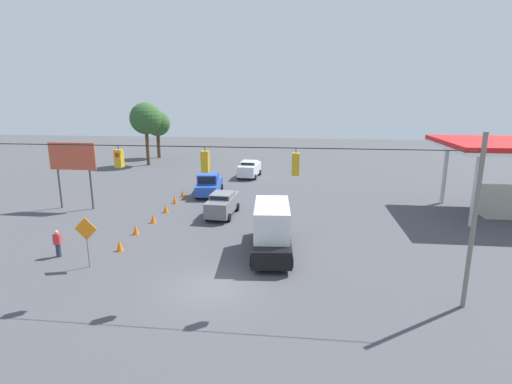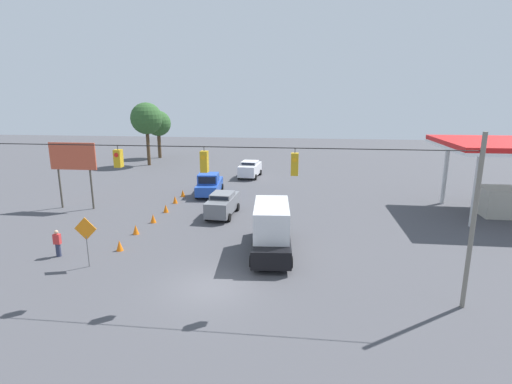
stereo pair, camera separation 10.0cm
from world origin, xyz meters
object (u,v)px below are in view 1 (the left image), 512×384
Objects in this scene: overhead_signal_span at (208,195)px; tree_horizon_left at (146,119)px; tree_horizon_right at (157,124)px; pickup_truck_blue_withflow_far at (209,185)px; sedan_grey_withflow_mid at (222,204)px; traffic_cone_nearest at (120,246)px; traffic_cone_fifth at (175,200)px; traffic_cone_farthest at (183,193)px; traffic_cone_second at (136,230)px; roadside_billboard at (73,161)px; pedestrian at (58,244)px; gas_station at (510,162)px; sedan_white_withflow_deep at (249,169)px; traffic_cone_fourth at (166,208)px; traffic_cone_third at (153,219)px; box_truck_black_crossing_near at (272,229)px; work_zone_sign at (86,233)px.

overhead_signal_span is 37.80m from tree_horizon_left.
pickup_truck_blue_withflow_far is at bearing 120.58° from tree_horizon_right.
sedan_grey_withflow_mid is 9.27m from traffic_cone_nearest.
traffic_cone_fifth is at bearing 117.37° from tree_horizon_left.
tree_horizon_left is at bearing -59.36° from traffic_cone_farthest.
traffic_cone_second is at bearing -47.29° from overhead_signal_span.
roadside_billboard is 3.40× the size of pedestrian.
gas_station reaches higher than roadside_billboard.
traffic_cone_fifth is 2.37m from traffic_cone_farthest.
sedan_white_withflow_deep is 15.66m from traffic_cone_fourth.
traffic_cone_fifth is at bearing -91.13° from traffic_cone_second.
traffic_cone_third is at bearing -90.26° from traffic_cone_nearest.
traffic_cone_fourth is 0.09× the size of tree_horizon_right.
tree_horizon_right is at bearing -67.01° from overhead_signal_span.
traffic_cone_fourth is at bearing 71.86° from sedan_white_withflow_deep.
traffic_cone_second is at bearing 78.06° from pickup_truck_blue_withflow_far.
traffic_cone_fifth is 0.12× the size of roadside_billboard.
sedan_white_withflow_deep is at bearing -29.89° from gas_station.
traffic_cone_fourth is 10.01m from pedestrian.
traffic_cone_farthest is at bearing -88.37° from traffic_cone_fourth.
traffic_cone_third is 9.06m from roadside_billboard.
tree_horizon_right is (10.54, -27.69, 4.75)m from traffic_cone_fourth.
pedestrian is 0.23× the size of tree_horizon_right.
box_truck_black_crossing_near is 15.71m from traffic_cone_farthest.
traffic_cone_fifth is 0.41× the size of pedestrian.
box_truck_black_crossing_near reaches higher than sedan_grey_withflow_mid.
traffic_cone_nearest and traffic_cone_third have the same top height.
overhead_signal_span reaches higher than tree_horizon_right.
pickup_truck_blue_withflow_far is 15.40m from box_truck_black_crossing_near.
traffic_cone_second is (0.23, -2.94, 0.00)m from traffic_cone_nearest.
pickup_truck_blue_withflow_far reaches higher than traffic_cone_nearest.
traffic_cone_farthest is at bearing -147.60° from roadside_billboard.
overhead_signal_span is 8.25× the size of work_zone_sign.
tree_horizon_left is at bearing -74.21° from work_zone_sign.
overhead_signal_span is at bearing 112.99° from tree_horizon_right.
tree_horizon_right reaches higher than box_truck_black_crossing_near.
overhead_signal_span is at bearing 64.26° from box_truck_black_crossing_near.
box_truck_black_crossing_near reaches higher than traffic_cone_farthest.
work_zone_sign is at bearing 75.34° from traffic_cone_nearest.
traffic_cone_third is 26.56m from tree_horizon_left.
pedestrian is at bearing 49.04° from sedan_grey_withflow_mid.
sedan_grey_withflow_mid is at bearing 6.89° from gas_station.
sedan_white_withflow_deep is 20.46m from tree_horizon_right.
tree_horizon_right is at bearing -82.73° from tree_horizon_left.
traffic_cone_fifth is (5.00, 12.09, -0.65)m from sedan_white_withflow_deep.
sedan_grey_withflow_mid reaches higher than traffic_cone_fourth.
roadside_billboard reaches higher than traffic_cone_fifth.
sedan_white_withflow_deep is at bearing -130.93° from roadside_billboard.
box_truck_black_crossing_near is 0.68× the size of gas_station.
tree_horizon_left is (9.04, -31.96, 4.18)m from work_zone_sign.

